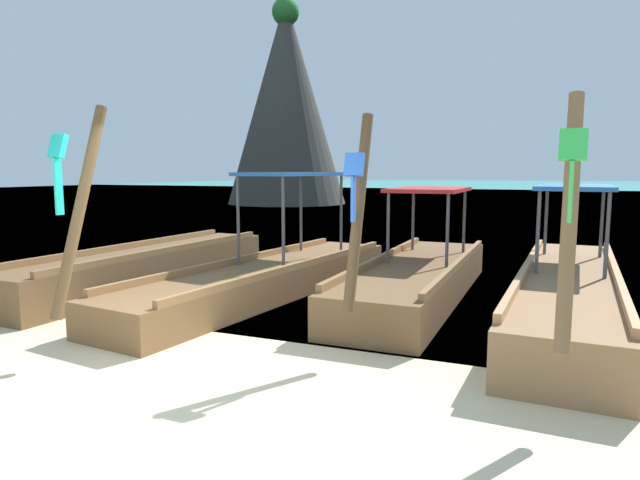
% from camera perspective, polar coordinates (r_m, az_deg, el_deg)
% --- Properties ---
extents(ground, '(120.00, 120.00, 0.00)m').
position_cam_1_polar(ground, '(5.34, -16.62, -15.02)').
color(ground, beige).
extents(sea_water, '(120.00, 120.00, 0.00)m').
position_cam_1_polar(sea_water, '(65.74, 19.91, 4.98)').
color(sea_water, '#2DB29E').
rests_on(sea_water, ground).
extents(longtail_boat_pink_ribbon, '(1.32, 6.19, 2.34)m').
position_cam_1_polar(longtail_boat_pink_ribbon, '(10.07, -17.49, -2.70)').
color(longtail_boat_pink_ribbon, brown).
rests_on(longtail_boat_pink_ribbon, ground).
extents(longtail_boat_turquoise_ribbon, '(2.03, 7.01, 2.70)m').
position_cam_1_polar(longtail_boat_turquoise_ribbon, '(8.94, -5.54, -3.67)').
color(longtail_boat_turquoise_ribbon, brown).
rests_on(longtail_boat_turquoise_ribbon, ground).
extents(longtail_boat_blue_ribbon, '(1.35, 6.04, 2.61)m').
position_cam_1_polar(longtail_boat_blue_ribbon, '(8.83, 10.10, -3.78)').
color(longtail_boat_blue_ribbon, brown).
rests_on(longtail_boat_blue_ribbon, ground).
extents(longtail_boat_green_ribbon, '(1.49, 7.06, 2.63)m').
position_cam_1_polar(longtail_boat_green_ribbon, '(8.35, 24.32, -4.80)').
color(longtail_boat_green_ribbon, olive).
rests_on(longtail_boat_green_ribbon, ground).
extents(karst_rock, '(7.92, 7.22, 12.27)m').
position_cam_1_polar(karst_rock, '(34.60, -3.76, 13.54)').
color(karst_rock, '#383833').
rests_on(karst_rock, ground).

